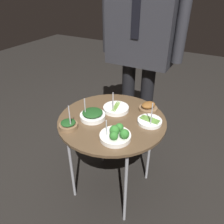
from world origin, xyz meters
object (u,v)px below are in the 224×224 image
object	(u,v)px
serving_cart	(112,124)
bowl_asparagus_far_rim	(150,121)
bowl_spinach_back_right	(68,125)
bowl_asparagus_front_left	(116,108)
bowl_broccoli_front_center	(116,134)
bowl_spinach_near_rim	(93,115)
bowl_roast_mid_left	(148,107)
waiter_figure	(141,31)

from	to	relation	value
serving_cart	bowl_asparagus_far_rim	size ratio (longest dim) A/B	4.21
bowl_spinach_back_right	bowl_asparagus_front_left	bearing A→B (deg)	64.02
bowl_broccoli_front_center	bowl_asparagus_far_rim	size ratio (longest dim) A/B	1.08
bowl_spinach_near_rim	bowl_asparagus_front_left	bearing A→B (deg)	61.91
bowl_spinach_back_right	bowl_asparagus_far_rim	size ratio (longest dim) A/B	1.01
bowl_roast_mid_left	bowl_asparagus_front_left	bearing A→B (deg)	-150.53
bowl_asparagus_front_left	bowl_spinach_back_right	bearing A→B (deg)	-115.98
bowl_asparagus_front_left	bowl_spinach_near_rim	world-z (taller)	bowl_asparagus_front_left
waiter_figure	serving_cart	bearing A→B (deg)	-85.96
serving_cart	bowl_asparagus_front_left	size ratio (longest dim) A/B	3.99
bowl_asparagus_far_rim	bowl_roast_mid_left	distance (m)	0.15
serving_cart	bowl_asparagus_front_left	distance (m)	0.12
bowl_roast_mid_left	waiter_figure	bearing A→B (deg)	124.35
serving_cart	bowl_broccoli_front_center	world-z (taller)	bowl_broccoli_front_center
bowl_broccoli_front_center	bowl_roast_mid_left	world-z (taller)	bowl_broccoli_front_center
serving_cart	bowl_broccoli_front_center	bearing A→B (deg)	-54.88
bowl_asparagus_front_left	serving_cart	bearing A→B (deg)	-75.96
serving_cart	bowl_roast_mid_left	size ratio (longest dim) A/B	5.49
bowl_roast_mid_left	bowl_spinach_near_rim	size ratio (longest dim) A/B	0.78
bowl_roast_mid_left	bowl_spinach_near_rim	world-z (taller)	bowl_spinach_near_rim
bowl_asparagus_front_left	waiter_figure	distance (m)	0.59
bowl_asparagus_front_left	bowl_broccoli_front_center	distance (m)	0.31
bowl_asparagus_front_left	bowl_spinach_back_right	size ratio (longest dim) A/B	1.04
bowl_broccoli_front_center	waiter_figure	size ratio (longest dim) A/B	0.10
bowl_asparagus_far_rim	bowl_roast_mid_left	xyz separation A→B (m)	(-0.06, 0.14, 0.01)
bowl_spinach_back_right	bowl_broccoli_front_center	bearing A→B (deg)	8.47
bowl_broccoli_front_center	bowl_roast_mid_left	size ratio (longest dim) A/B	1.41
bowl_asparagus_front_left	bowl_roast_mid_left	bearing A→B (deg)	29.47
serving_cart	waiter_figure	size ratio (longest dim) A/B	0.40
serving_cart	bowl_spinach_near_rim	xyz separation A→B (m)	(-0.11, -0.06, 0.07)
bowl_roast_mid_left	bowl_spinach_near_rim	xyz separation A→B (m)	(-0.27, -0.27, 0.00)
bowl_spinach_back_right	serving_cart	bearing A→B (deg)	49.75
bowl_asparagus_far_rim	waiter_figure	size ratio (longest dim) A/B	0.10
bowl_broccoli_front_center	serving_cart	bearing A→B (deg)	125.12
bowl_asparagus_front_left	bowl_spinach_near_rim	bearing A→B (deg)	-118.09
waiter_figure	bowl_spinach_near_rim	bearing A→B (deg)	-97.65
bowl_asparagus_front_left	bowl_broccoli_front_center	world-z (taller)	bowl_asparagus_front_left
serving_cart	bowl_spinach_back_right	xyz separation A→B (m)	(-0.18, -0.21, 0.06)
bowl_spinach_back_right	waiter_figure	size ratio (longest dim) A/B	0.10
bowl_spinach_back_right	bowl_spinach_near_rim	xyz separation A→B (m)	(0.07, 0.16, 0.00)
serving_cart	bowl_spinach_back_right	bearing A→B (deg)	-130.25
bowl_asparagus_front_left	bowl_roast_mid_left	xyz separation A→B (m)	(0.19, 0.11, 0.01)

